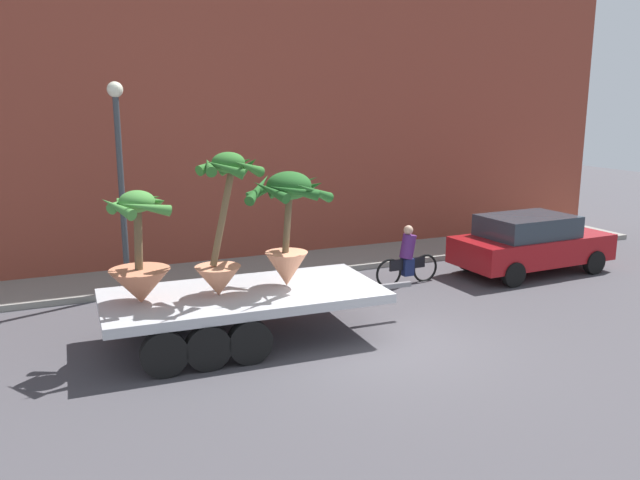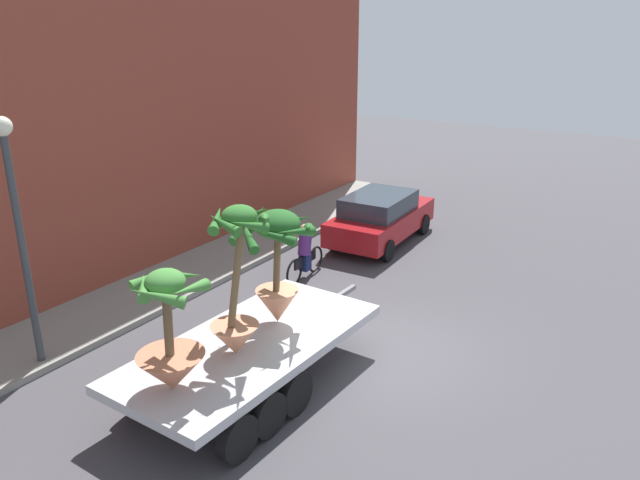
# 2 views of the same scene
# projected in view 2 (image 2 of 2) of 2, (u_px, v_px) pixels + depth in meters

# --- Properties ---
(ground_plane) EXTENTS (60.00, 60.00, 0.00)m
(ground_plane) POSITION_uv_depth(u_px,v_px,m) (374.00, 349.00, 13.08)
(ground_plane) COLOR #423F44
(sidewalk) EXTENTS (24.00, 2.20, 0.15)m
(sidewalk) POSITION_uv_depth(u_px,v_px,m) (166.00, 284.00, 16.14)
(sidewalk) COLOR gray
(sidewalk) RESTS_ON ground
(building_facade) EXTENTS (24.00, 1.20, 9.80)m
(building_facade) POSITION_uv_depth(u_px,v_px,m) (101.00, 90.00, 15.39)
(building_facade) COLOR brown
(building_facade) RESTS_ON ground
(flatbed_trailer) EXTENTS (6.34, 2.67, 0.98)m
(flatbed_trailer) POSITION_uv_depth(u_px,v_px,m) (242.00, 357.00, 11.31)
(flatbed_trailer) COLOR #B7BABF
(flatbed_trailer) RESTS_ON ground
(potted_palm_rear) EXTENTS (1.35, 1.29, 2.67)m
(potted_palm_rear) POSITION_uv_depth(u_px,v_px,m) (237.00, 288.00, 10.68)
(potted_palm_rear) COLOR tan
(potted_palm_rear) RESTS_ON flatbed_trailer
(potted_palm_middle) EXTENTS (1.77, 1.78, 2.26)m
(potted_palm_middle) POSITION_uv_depth(u_px,v_px,m) (277.00, 259.00, 11.77)
(potted_palm_middle) COLOR tan
(potted_palm_middle) RESTS_ON flatbed_trailer
(potted_palm_front) EXTENTS (1.20, 1.18, 2.05)m
(potted_palm_front) POSITION_uv_depth(u_px,v_px,m) (170.00, 346.00, 9.70)
(potted_palm_front) COLOR #C17251
(potted_palm_front) RESTS_ON flatbed_trailer
(cyclist) EXTENTS (1.84, 0.36, 1.54)m
(cyclist) POSITION_uv_depth(u_px,v_px,m) (305.00, 254.00, 16.52)
(cyclist) COLOR black
(cyclist) RESTS_ON ground
(parked_car) EXTENTS (4.39, 2.06, 1.58)m
(parked_car) POSITION_uv_depth(u_px,v_px,m) (380.00, 217.00, 19.12)
(parked_car) COLOR maroon
(parked_car) RESTS_ON ground
(street_lamp) EXTENTS (0.36, 0.36, 4.83)m
(street_lamp) POSITION_uv_depth(u_px,v_px,m) (16.00, 212.00, 11.37)
(street_lamp) COLOR #383D42
(street_lamp) RESTS_ON sidewalk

